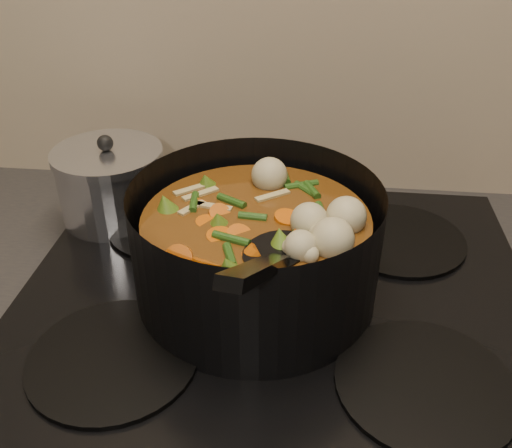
# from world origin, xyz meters

# --- Properties ---
(stovetop) EXTENTS (0.62, 0.54, 0.03)m
(stovetop) POSITION_xyz_m (0.00, 1.93, 0.92)
(stovetop) COLOR black
(stovetop) RESTS_ON counter
(stockpot) EXTENTS (0.36, 0.43, 0.21)m
(stockpot) POSITION_xyz_m (-0.02, 1.93, 1.00)
(stockpot) COLOR black
(stockpot) RESTS_ON stovetop
(saucepan) EXTENTS (0.15, 0.15, 0.13)m
(saucepan) POSITION_xyz_m (-0.25, 2.08, 0.98)
(saucepan) COLOR silver
(saucepan) RESTS_ON stovetop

